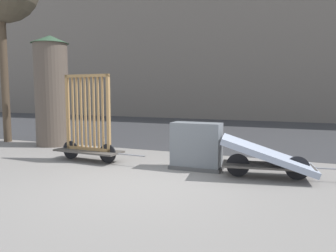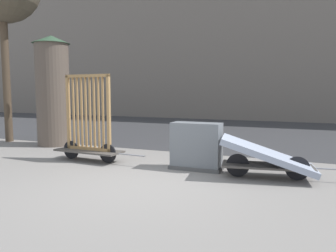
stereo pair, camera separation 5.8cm
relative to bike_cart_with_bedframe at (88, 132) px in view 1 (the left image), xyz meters
name	(u,v)px [view 1 (the left image)]	position (x,y,z in m)	size (l,w,h in m)	color
ground_plane	(141,184)	(2.06, -1.30, -0.70)	(60.00, 60.00, 0.00)	gray
road_strip	(233,131)	(2.06, 7.24, -0.70)	(56.00, 10.70, 0.01)	#38383A
building_facade	(259,11)	(2.06, 14.59, 5.85)	(48.00, 4.00, 13.11)	slate
bike_cart_with_bedframe	(88,132)	(0.00, 0.00, 0.00)	(2.41, 0.68, 2.07)	#4C4742
bike_cart_with_mattress	(268,157)	(4.14, 0.00, -0.29)	(2.48, 1.16, 0.80)	#4C4742
utility_cabinet	(196,148)	(2.64, 0.19, -0.24)	(1.12, 0.50, 1.01)	#4C4C4C
advertising_column	(52,90)	(-2.43, 1.54, 1.00)	(1.12, 1.12, 3.36)	brown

